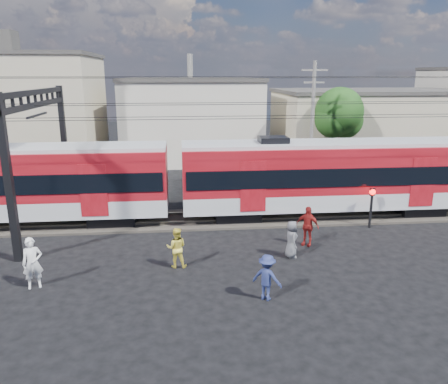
# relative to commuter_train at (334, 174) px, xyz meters

# --- Properties ---
(ground) EXTENTS (120.00, 120.00, 0.00)m
(ground) POSITION_rel_commuter_train_xyz_m (-5.23, -8.00, -2.40)
(ground) COLOR black
(ground) RESTS_ON ground
(track_bed) EXTENTS (70.00, 3.40, 0.12)m
(track_bed) POSITION_rel_commuter_train_xyz_m (-5.23, 0.00, -2.34)
(track_bed) COLOR #2D2823
(track_bed) RESTS_ON ground
(rail_near) EXTENTS (70.00, 0.12, 0.12)m
(rail_near) POSITION_rel_commuter_train_xyz_m (-5.23, -0.75, -2.22)
(rail_near) COLOR #59544C
(rail_near) RESTS_ON track_bed
(rail_far) EXTENTS (70.00, 0.12, 0.12)m
(rail_far) POSITION_rel_commuter_train_xyz_m (-5.23, 0.75, -2.22)
(rail_far) COLOR #59544C
(rail_far) RESTS_ON track_bed
(commuter_train) EXTENTS (50.30, 3.08, 4.17)m
(commuter_train) POSITION_rel_commuter_train_xyz_m (0.00, 0.00, 0.00)
(commuter_train) COLOR black
(commuter_train) RESTS_ON ground
(catenary) EXTENTS (70.00, 9.30, 7.52)m
(catenary) POSITION_rel_commuter_train_xyz_m (-13.88, -0.00, 2.73)
(catenary) COLOR black
(catenary) RESTS_ON ground
(building_west) EXTENTS (14.28, 10.20, 9.30)m
(building_west) POSITION_rel_commuter_train_xyz_m (-22.23, 16.00, 2.25)
(building_west) COLOR tan
(building_west) RESTS_ON ground
(building_midwest) EXTENTS (12.24, 12.24, 7.30)m
(building_midwest) POSITION_rel_commuter_train_xyz_m (-7.23, 19.00, 1.25)
(building_midwest) COLOR #B8AEA1
(building_midwest) RESTS_ON ground
(building_mideast) EXTENTS (16.32, 10.20, 6.30)m
(building_mideast) POSITION_rel_commuter_train_xyz_m (8.77, 16.00, 0.75)
(building_mideast) COLOR tan
(building_mideast) RESTS_ON ground
(utility_pole_mid) EXTENTS (1.80, 0.24, 8.50)m
(utility_pole_mid) POSITION_rel_commuter_train_xyz_m (0.77, 7.00, 2.13)
(utility_pole_mid) COLOR slate
(utility_pole_mid) RESTS_ON ground
(tree_near) EXTENTS (3.82, 3.64, 6.72)m
(tree_near) POSITION_rel_commuter_train_xyz_m (3.95, 10.09, 2.26)
(tree_near) COLOR #382619
(tree_near) RESTS_ON ground
(pedestrian_a) EXTENTS (0.82, 0.65, 1.95)m
(pedestrian_a) POSITION_rel_commuter_train_xyz_m (-13.78, -7.07, -1.43)
(pedestrian_a) COLOR silver
(pedestrian_a) RESTS_ON ground
(pedestrian_b) EXTENTS (0.87, 0.70, 1.68)m
(pedestrian_b) POSITION_rel_commuter_train_xyz_m (-8.54, -5.80, -1.56)
(pedestrian_b) COLOR yellow
(pedestrian_b) RESTS_ON ground
(pedestrian_c) EXTENTS (1.24, 1.11, 1.66)m
(pedestrian_c) POSITION_rel_commuter_train_xyz_m (-5.40, -8.79, -1.57)
(pedestrian_c) COLOR navy
(pedestrian_c) RESTS_ON ground
(pedestrian_d) EXTENTS (1.15, 1.02, 1.86)m
(pedestrian_d) POSITION_rel_commuter_train_xyz_m (-2.58, -4.02, -1.47)
(pedestrian_d) COLOR maroon
(pedestrian_d) RESTS_ON ground
(pedestrian_e) EXTENTS (0.57, 0.83, 1.63)m
(pedestrian_e) POSITION_rel_commuter_train_xyz_m (-3.64, -5.29, -1.59)
(pedestrian_e) COLOR #525257
(pedestrian_e) RESTS_ON ground
(crossing_signal) EXTENTS (0.31, 0.31, 2.10)m
(crossing_signal) POSITION_rel_commuter_train_xyz_m (1.30, -2.07, -0.94)
(crossing_signal) COLOR black
(crossing_signal) RESTS_ON ground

